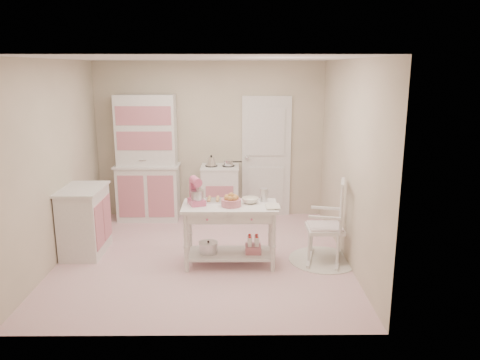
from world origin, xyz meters
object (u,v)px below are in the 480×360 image
(stand_mixer, at_px, (196,192))
(rocking_chair, at_px, (325,221))
(hutch, at_px, (147,158))
(base_cabinet, at_px, (85,221))
(stove, at_px, (220,193))
(work_table, at_px, (230,235))
(bread_basket, at_px, (231,203))

(stand_mixer, bearing_deg, rocking_chair, -18.39)
(hutch, xyz_separation_m, base_cabinet, (-0.60, -1.48, -0.58))
(stove, distance_m, stand_mixer, 1.90)
(rocking_chair, bearing_deg, hutch, 159.48)
(work_table, bearing_deg, base_cabinet, 168.52)
(rocking_chair, bearing_deg, work_table, -161.63)
(hutch, distance_m, rocking_chair, 3.21)
(work_table, relative_size, bread_basket, 4.80)
(rocking_chair, relative_size, bread_basket, 4.40)
(work_table, xyz_separation_m, stand_mixer, (-0.42, 0.02, 0.57))
(stove, xyz_separation_m, work_table, (0.19, -1.83, -0.06))
(stove, height_order, rocking_chair, rocking_chair)
(base_cabinet, relative_size, stand_mixer, 2.71)
(hutch, height_order, stand_mixer, hutch)
(work_table, bearing_deg, stand_mixer, 177.27)
(stand_mixer, height_order, bread_basket, stand_mixer)
(bread_basket, bearing_deg, rocking_chair, 7.17)
(stove, bearing_deg, bread_basket, -83.77)
(work_table, height_order, bread_basket, bread_basket)
(bread_basket, bearing_deg, work_table, 111.80)
(bread_basket, bearing_deg, hutch, 126.03)
(base_cabinet, xyz_separation_m, rocking_chair, (3.23, -0.30, 0.09))
(base_cabinet, xyz_separation_m, stand_mixer, (1.57, -0.38, 0.51))
(stove, relative_size, rocking_chair, 0.84)
(base_cabinet, relative_size, rocking_chair, 0.84)
(hutch, relative_size, work_table, 1.73)
(stove, distance_m, rocking_chair, 2.24)
(base_cabinet, bearing_deg, work_table, -11.48)
(hutch, distance_m, stand_mixer, 2.10)
(work_table, bearing_deg, stove, 95.78)
(work_table, bearing_deg, bread_basket, -68.20)
(stove, bearing_deg, base_cabinet, -141.61)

